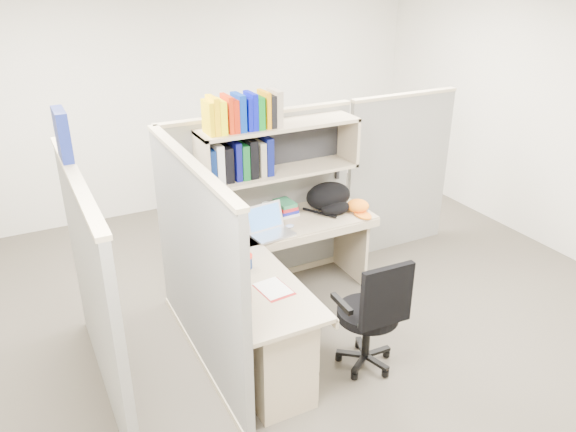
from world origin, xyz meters
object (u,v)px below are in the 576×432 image
laptop (272,222)px  snack_canister (245,261)px  task_chair (370,331)px  desk (278,315)px  backpack (332,198)px

laptop → snack_canister: laptop is taller
snack_canister → task_chair: 1.04m
desk → task_chair: task_chair is taller
desk → laptop: 0.83m
task_chair → desk: bearing=148.6°
laptop → task_chair: (0.30, -1.02, -0.51)m
laptop → backpack: 0.71m
backpack → task_chair: bearing=-120.6°
laptop → snack_canister: 0.57m
desk → backpack: backpack is taller
task_chair → backpack: bearing=72.2°
backpack → snack_canister: size_ratio=3.99×
laptop → task_chair: size_ratio=0.36×
laptop → desk: bearing=-119.1°
desk → task_chair: (0.57, -0.35, -0.10)m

